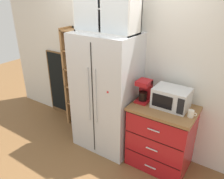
{
  "coord_description": "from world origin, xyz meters",
  "views": [
    {
      "loc": [
        1.73,
        -2.42,
        2.32
      ],
      "look_at": [
        0.1,
        0.03,
        0.98
      ],
      "focal_mm": 35.88,
      "sensor_mm": 36.0,
      "label": 1
    }
  ],
  "objects_px": {
    "refrigerator": "(106,93)",
    "coffee_maker": "(144,91)",
    "mug_red": "(165,104)",
    "chalkboard_menu": "(61,84)",
    "microwave": "(171,98)",
    "mug_cream": "(191,114)",
    "bottle_cobalt": "(165,100)"
  },
  "relations": [
    {
      "from": "refrigerator",
      "to": "chalkboard_menu",
      "type": "distance_m",
      "value": 1.35
    },
    {
      "from": "coffee_maker",
      "to": "mug_cream",
      "type": "xyz_separation_m",
      "value": [
        0.65,
        -0.06,
        -0.11
      ]
    },
    {
      "from": "refrigerator",
      "to": "mug_cream",
      "type": "relative_size",
      "value": 16.69
    },
    {
      "from": "coffee_maker",
      "to": "mug_red",
      "type": "xyz_separation_m",
      "value": [
        0.3,
        0.0,
        -0.11
      ]
    },
    {
      "from": "coffee_maker",
      "to": "chalkboard_menu",
      "type": "height_order",
      "value": "chalkboard_menu"
    },
    {
      "from": "mug_cream",
      "to": "bottle_cobalt",
      "type": "height_order",
      "value": "bottle_cobalt"
    },
    {
      "from": "refrigerator",
      "to": "coffee_maker",
      "type": "height_order",
      "value": "refrigerator"
    },
    {
      "from": "coffee_maker",
      "to": "microwave",
      "type": "bearing_deg",
      "value": 6.64
    },
    {
      "from": "refrigerator",
      "to": "mug_cream",
      "type": "xyz_separation_m",
      "value": [
        1.24,
        -0.02,
        0.07
      ]
    },
    {
      "from": "chalkboard_menu",
      "to": "refrigerator",
      "type": "bearing_deg",
      "value": -13.1
    },
    {
      "from": "bottle_cobalt",
      "to": "chalkboard_menu",
      "type": "height_order",
      "value": "chalkboard_menu"
    },
    {
      "from": "refrigerator",
      "to": "coffee_maker",
      "type": "bearing_deg",
      "value": 3.94
    },
    {
      "from": "mug_red",
      "to": "bottle_cobalt",
      "type": "relative_size",
      "value": 0.47
    },
    {
      "from": "bottle_cobalt",
      "to": "chalkboard_menu",
      "type": "distance_m",
      "value": 2.23
    },
    {
      "from": "chalkboard_menu",
      "to": "bottle_cobalt",
      "type": "bearing_deg",
      "value": -6.85
    },
    {
      "from": "chalkboard_menu",
      "to": "mug_red",
      "type": "bearing_deg",
      "value": -6.74
    },
    {
      "from": "microwave",
      "to": "coffee_maker",
      "type": "xyz_separation_m",
      "value": [
        -0.36,
        -0.04,
        0.03
      ]
    },
    {
      "from": "mug_red",
      "to": "bottle_cobalt",
      "type": "xyz_separation_m",
      "value": [
        -0.0,
        -0.0,
        0.06
      ]
    },
    {
      "from": "microwave",
      "to": "mug_red",
      "type": "relative_size",
      "value": 3.75
    },
    {
      "from": "mug_red",
      "to": "mug_cream",
      "type": "bearing_deg",
      "value": -9.93
    },
    {
      "from": "mug_red",
      "to": "chalkboard_menu",
      "type": "height_order",
      "value": "chalkboard_menu"
    },
    {
      "from": "bottle_cobalt",
      "to": "refrigerator",
      "type": "bearing_deg",
      "value": -177.54
    },
    {
      "from": "coffee_maker",
      "to": "bottle_cobalt",
      "type": "bearing_deg",
      "value": -0.5
    },
    {
      "from": "microwave",
      "to": "mug_cream",
      "type": "xyz_separation_m",
      "value": [
        0.29,
        -0.1,
        -0.09
      ]
    },
    {
      "from": "mug_cream",
      "to": "mug_red",
      "type": "height_order",
      "value": "mug_red"
    },
    {
      "from": "mug_cream",
      "to": "bottle_cobalt",
      "type": "relative_size",
      "value": 0.43
    },
    {
      "from": "bottle_cobalt",
      "to": "mug_red",
      "type": "bearing_deg",
      "value": 67.94
    },
    {
      "from": "refrigerator",
      "to": "chalkboard_menu",
      "type": "relative_size",
      "value": 1.42
    },
    {
      "from": "bottle_cobalt",
      "to": "microwave",
      "type": "bearing_deg",
      "value": 35.44
    },
    {
      "from": "refrigerator",
      "to": "mug_red",
      "type": "distance_m",
      "value": 0.89
    },
    {
      "from": "mug_cream",
      "to": "refrigerator",
      "type": "bearing_deg",
      "value": 179.12
    },
    {
      "from": "mug_red",
      "to": "bottle_cobalt",
      "type": "distance_m",
      "value": 0.06
    }
  ]
}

